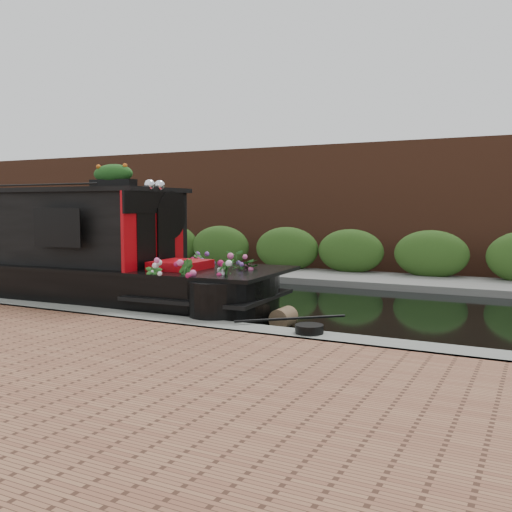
% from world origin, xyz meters
% --- Properties ---
extents(ground, '(80.00, 80.00, 0.00)m').
position_xyz_m(ground, '(0.00, 0.00, 0.00)').
color(ground, black).
rests_on(ground, ground).
extents(near_bank_coping, '(40.00, 0.60, 0.50)m').
position_xyz_m(near_bank_coping, '(0.00, -3.30, 0.00)').
color(near_bank_coping, slate).
rests_on(near_bank_coping, ground).
extents(far_bank_path, '(40.00, 2.40, 0.34)m').
position_xyz_m(far_bank_path, '(0.00, 4.20, 0.00)').
color(far_bank_path, slate).
rests_on(far_bank_path, ground).
extents(far_hedge, '(40.00, 1.10, 2.80)m').
position_xyz_m(far_hedge, '(0.00, 5.10, 0.00)').
color(far_hedge, '#2E521B').
rests_on(far_hedge, ground).
extents(far_brick_wall, '(40.00, 1.00, 8.00)m').
position_xyz_m(far_brick_wall, '(0.00, 7.20, 0.00)').
color(far_brick_wall, brown).
rests_on(far_brick_wall, ground).
extents(rope_fender, '(0.34, 0.46, 0.34)m').
position_xyz_m(rope_fender, '(3.13, -2.01, 0.17)').
color(rope_fender, brown).
rests_on(rope_fender, ground).
extents(coiled_mooring_rope, '(0.40, 0.40, 0.12)m').
position_xyz_m(coiled_mooring_rope, '(4.08, -3.22, 0.31)').
color(coiled_mooring_rope, black).
rests_on(coiled_mooring_rope, near_bank_coping).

